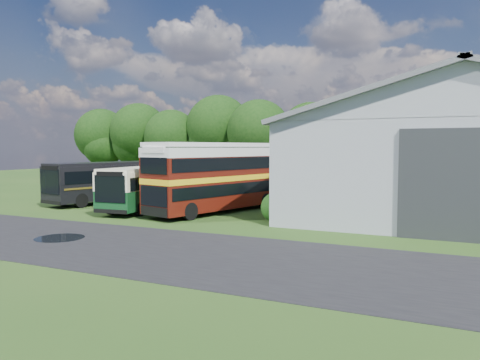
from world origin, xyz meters
The scene contains 16 objects.
ground centered at (0.00, 0.00, 0.00)m, with size 120.00×120.00×0.00m, color #1E3E13.
asphalt_road centered at (3.00, -3.00, 0.00)m, with size 60.00×8.00×0.02m, color black.
puddle centered at (-1.50, -3.00, 0.00)m, with size 2.20×2.20×0.01m, color black.
storage_shed centered at (15.00, 15.98, 4.17)m, with size 18.80×24.80×8.15m.
tree_far_left centered at (-23.00, 24.00, 5.56)m, with size 6.12×6.12×8.64m.
tree_left_a centered at (-18.00, 24.50, 5.87)m, with size 6.46×6.46×9.12m.
tree_left_b centered at (-13.00, 23.50, 5.25)m, with size 5.78×5.78×8.16m.
tree_mid centered at (-8.00, 24.80, 6.18)m, with size 6.80×6.80×9.60m.
tree_right_a centered at (-3.00, 23.80, 5.69)m, with size 6.26×6.26×8.83m.
tree_right_b centered at (2.00, 24.60, 5.44)m, with size 5.98×5.98×8.45m.
shrub_front centered at (5.60, 6.00, 0.00)m, with size 1.70×1.70×1.70m, color #194714.
shrub_mid centered at (5.60, 8.00, 0.00)m, with size 1.60×1.60×1.60m, color #194714.
shrub_back centered at (5.60, 10.00, 0.00)m, with size 1.80×1.80×1.80m, color #194714.
bus_green_single centered at (-3.94, 7.83, 1.53)m, with size 3.39×10.58×2.87m.
bus_maroon_double centered at (0.90, 7.79, 2.22)m, with size 5.26×10.67×4.45m.
bus_dark_single centered at (-8.87, 9.72, 1.62)m, with size 4.81×11.33×3.05m.
Camera 1 is at (14.96, -18.55, 4.15)m, focal length 35.00 mm.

